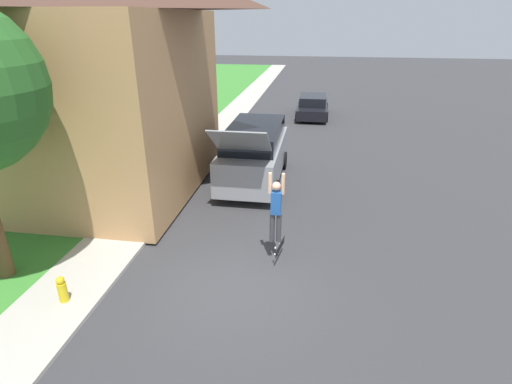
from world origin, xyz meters
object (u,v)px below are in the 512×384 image
object	(u,v)px
skateboarder	(276,207)
skateboard	(280,247)
car_down_street	(312,106)
suv_parked	(254,152)
fire_hydrant	(62,289)

from	to	relation	value
skateboarder	skateboard	size ratio (longest dim) A/B	2.26
car_down_street	skateboard	world-z (taller)	car_down_street
skateboarder	suv_parked	bearing A→B (deg)	104.85
skateboard	fire_hydrant	xyz separation A→B (m)	(-4.51, -2.48, -0.00)
suv_parked	car_down_street	bearing A→B (deg)	80.44
suv_parked	fire_hydrant	bearing A→B (deg)	-110.79
suv_parked	skateboarder	bearing A→B (deg)	-75.15
suv_parked	skateboard	xyz separation A→B (m)	(1.53, -5.35, -0.74)
car_down_street	skateboarder	bearing A→B (deg)	-91.71
skateboarder	fire_hydrant	distance (m)	5.17
skateboarder	skateboard	world-z (taller)	skateboarder
car_down_street	fire_hydrant	bearing A→B (deg)	-104.30
suv_parked	skateboard	distance (m)	5.61
skateboarder	fire_hydrant	xyz separation A→B (m)	(-4.38, -2.52, -1.11)
skateboarder	skateboard	distance (m)	1.11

